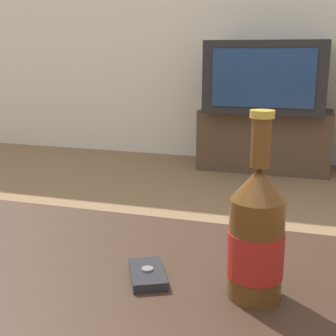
# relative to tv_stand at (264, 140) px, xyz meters

# --- Properties ---
(coffee_table) EXTENTS (1.33, 0.75, 0.46)m
(coffee_table) POSITION_rel_tv_stand_xyz_m (-0.07, -2.76, 0.20)
(coffee_table) COLOR #332116
(coffee_table) RESTS_ON ground_plane
(tv_stand) EXTENTS (0.88, 0.39, 0.41)m
(tv_stand) POSITION_rel_tv_stand_xyz_m (0.00, 0.00, 0.00)
(tv_stand) COLOR #4C3828
(tv_stand) RESTS_ON ground_plane
(television) EXTENTS (0.77, 0.60, 0.46)m
(television) POSITION_rel_tv_stand_xyz_m (0.00, -0.00, 0.44)
(television) COLOR black
(television) RESTS_ON tv_stand
(beer_bottle) EXTENTS (0.08, 0.08, 0.26)m
(beer_bottle) POSITION_rel_tv_stand_xyz_m (0.26, -2.65, 0.35)
(beer_bottle) COLOR #563314
(beer_bottle) RESTS_ON coffee_table
(cell_phone) EXTENTS (0.09, 0.11, 0.02)m
(cell_phone) POSITION_rel_tv_stand_xyz_m (0.09, -2.65, 0.26)
(cell_phone) COLOR #232328
(cell_phone) RESTS_ON coffee_table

